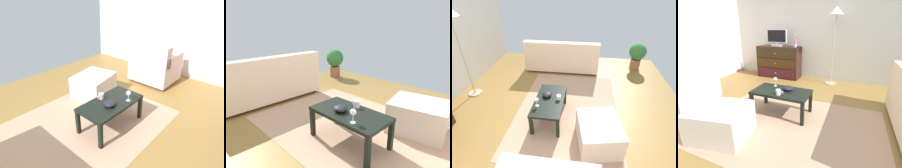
# 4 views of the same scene
# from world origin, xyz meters

# --- Properties ---
(ground_plane) EXTENTS (5.70, 5.04, 0.05)m
(ground_plane) POSITION_xyz_m (0.00, 0.00, -0.03)
(ground_plane) COLOR olive
(wall_plain_left) EXTENTS (0.12, 5.04, 2.55)m
(wall_plain_left) POSITION_xyz_m (-2.61, 0.00, 1.28)
(wall_plain_left) COLOR silver
(wall_plain_left) RESTS_ON ground_plane
(area_rug) EXTENTS (2.60, 1.90, 0.01)m
(area_rug) POSITION_xyz_m (0.20, -0.20, 0.00)
(area_rug) COLOR tan
(area_rug) RESTS_ON ground_plane
(coffee_table) EXTENTS (0.93, 0.49, 0.40)m
(coffee_table) POSITION_xyz_m (-0.08, 0.10, 0.35)
(coffee_table) COLOR black
(coffee_table) RESTS_ON ground_plane
(wine_glass) EXTENTS (0.07, 0.07, 0.16)m
(wine_glass) POSITION_xyz_m (-0.27, 0.26, 0.52)
(wine_glass) COLOR silver
(wine_glass) RESTS_ON coffee_table
(mug) EXTENTS (0.11, 0.08, 0.08)m
(mug) POSITION_xyz_m (-0.05, -0.06, 0.45)
(mug) COLOR silver
(mug) RESTS_ON coffee_table
(bowl_decorative) EXTENTS (0.17, 0.17, 0.07)m
(bowl_decorative) POSITION_xyz_m (0.01, 0.16, 0.44)
(bowl_decorative) COLOR black
(bowl_decorative) RESTS_ON coffee_table
(armchair) EXTENTS (0.80, 0.87, 0.88)m
(armchair) POSITION_xyz_m (-1.84, -0.23, 0.36)
(armchair) COLOR #332319
(armchair) RESTS_ON ground_plane
(ottoman) EXTENTS (0.80, 0.72, 0.42)m
(ottoman) POSITION_xyz_m (-0.55, -0.75, 0.21)
(ottoman) COLOR beige
(ottoman) RESTS_ON ground_plane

